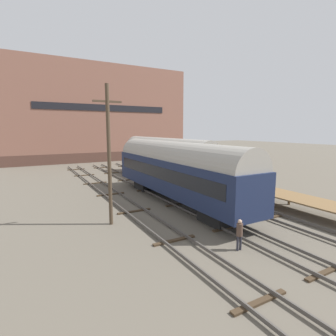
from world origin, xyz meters
The scene contains 11 objects.
ground_plane centered at (0.00, 0.00, 0.00)m, with size 200.00×200.00×0.00m, color #60594C.
track_left centered at (-4.03, 0.00, 0.14)m, with size 2.60×60.00×0.26m.
track_middle centered at (0.00, 0.00, 0.14)m, with size 2.60×60.00×0.26m.
track_right centered at (4.03, 0.00, 0.14)m, with size 2.60×60.00×0.26m.
train_car_grey centered at (4.03, 13.33, 2.95)m, with size 2.95×18.68×5.17m.
train_car_navy centered at (0.00, 3.88, 2.94)m, with size 3.10×17.78×5.19m.
station_platform centered at (6.72, -1.37, 1.05)m, with size 2.75×12.80×1.13m.
bench centered at (6.65, 1.48, 1.62)m, with size 1.40×0.40×0.91m.
person_worker centered at (-1.68, -5.55, 0.99)m, with size 0.32×0.32×1.65m.
utility_pole centered at (-6.30, 1.32, 4.63)m, with size 1.80×0.24×8.93m.
warehouse_building centered at (2.96, 40.14, 9.27)m, with size 35.06×10.52×18.54m.
Camera 1 is at (-11.04, -14.89, 6.14)m, focal length 28.00 mm.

